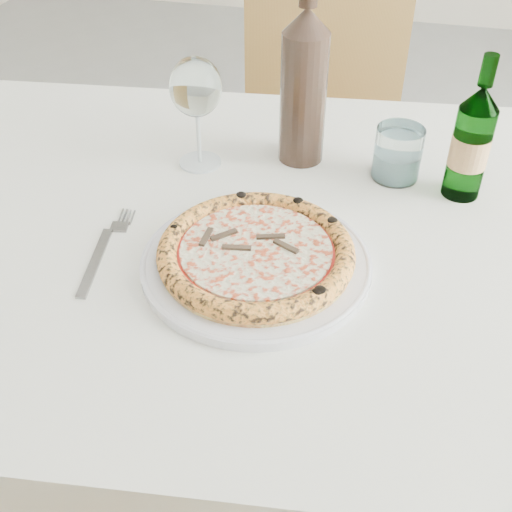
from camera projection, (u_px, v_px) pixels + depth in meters
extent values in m
cube|color=gray|center=(320.00, 429.00, 1.60)|extent=(5.00, 6.00, 0.02)
cube|color=brown|center=(272.00, 239.00, 0.99)|extent=(1.57, 1.02, 0.04)
cube|color=white|center=(272.00, 227.00, 0.97)|extent=(1.64, 1.08, 0.01)
cube|color=white|center=(317.00, 148.00, 1.38)|extent=(1.54, 0.01, 0.22)
cylinder|color=brown|center=(39.00, 232.00, 1.62)|extent=(0.06, 0.06, 0.71)
cube|color=brown|center=(328.00, 166.00, 1.69)|extent=(0.53, 0.53, 0.04)
cube|color=brown|center=(326.00, 45.00, 1.68)|extent=(0.42, 0.16, 0.46)
cylinder|color=brown|center=(375.00, 200.00, 1.98)|extent=(0.04, 0.04, 0.43)
cylinder|color=brown|center=(400.00, 278.00, 1.70)|extent=(0.04, 0.04, 0.43)
cylinder|color=brown|center=(256.00, 202.00, 1.97)|extent=(0.04, 0.04, 0.43)
cylinder|color=brown|center=(261.00, 281.00, 1.69)|extent=(0.04, 0.04, 0.43)
cylinder|color=white|center=(256.00, 263.00, 0.89)|extent=(0.32, 0.32, 0.01)
torus|color=white|center=(256.00, 260.00, 0.89)|extent=(0.32, 0.32, 0.01)
cylinder|color=#E2C268|center=(256.00, 256.00, 0.88)|extent=(0.26, 0.26, 0.01)
torus|color=orange|center=(256.00, 251.00, 0.88)|extent=(0.27, 0.27, 0.03)
cylinder|color=red|center=(256.00, 251.00, 0.88)|extent=(0.23, 0.23, 0.00)
cylinder|color=#FFF3C6|center=(256.00, 250.00, 0.87)|extent=(0.21, 0.21, 0.00)
cube|color=#493723|center=(275.00, 250.00, 0.87)|extent=(0.04, 0.01, 0.00)
cube|color=#493723|center=(272.00, 231.00, 0.90)|extent=(0.02, 0.04, 0.00)
cube|color=#493723|center=(229.00, 227.00, 0.91)|extent=(0.04, 0.03, 0.00)
cube|color=#493723|center=(234.00, 253.00, 0.86)|extent=(0.04, 0.03, 0.00)
cube|color=#493723|center=(259.00, 270.00, 0.83)|extent=(0.02, 0.04, 0.00)
cube|color=gray|center=(95.00, 263.00, 0.90)|extent=(0.04, 0.15, 0.00)
cube|color=gray|center=(121.00, 225.00, 0.97)|extent=(0.03, 0.03, 0.00)
cylinder|color=gray|center=(122.00, 214.00, 0.99)|extent=(0.00, 0.04, 0.00)
cylinder|color=gray|center=(126.00, 214.00, 0.99)|extent=(0.00, 0.04, 0.00)
cylinder|color=gray|center=(130.00, 215.00, 0.99)|extent=(0.00, 0.04, 0.00)
cylinder|color=gray|center=(134.00, 215.00, 0.99)|extent=(0.00, 0.04, 0.00)
cylinder|color=silver|center=(200.00, 162.00, 1.11)|extent=(0.07, 0.07, 0.00)
cylinder|color=silver|center=(199.00, 136.00, 1.08)|extent=(0.01, 0.01, 0.10)
ellipsoid|color=white|center=(196.00, 87.00, 1.02)|extent=(0.09, 0.09, 0.10)
cylinder|color=white|center=(398.00, 153.00, 1.05)|extent=(0.08, 0.08, 0.09)
cylinder|color=#C1F0FF|center=(396.00, 165.00, 1.06)|extent=(0.07, 0.07, 0.04)
cylinder|color=#2D6D2C|center=(469.00, 153.00, 0.99)|extent=(0.06, 0.06, 0.15)
cone|color=#2D6D2C|center=(482.00, 98.00, 0.93)|extent=(0.06, 0.06, 0.04)
cylinder|color=#2D6D2C|center=(488.00, 70.00, 0.91)|extent=(0.02, 0.02, 0.05)
cylinder|color=#ECDD76|center=(469.00, 151.00, 0.99)|extent=(0.06, 0.06, 0.05)
cylinder|color=black|center=(303.00, 99.00, 1.06)|extent=(0.08, 0.08, 0.22)
cone|color=black|center=(307.00, 20.00, 0.97)|extent=(0.08, 0.08, 0.04)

